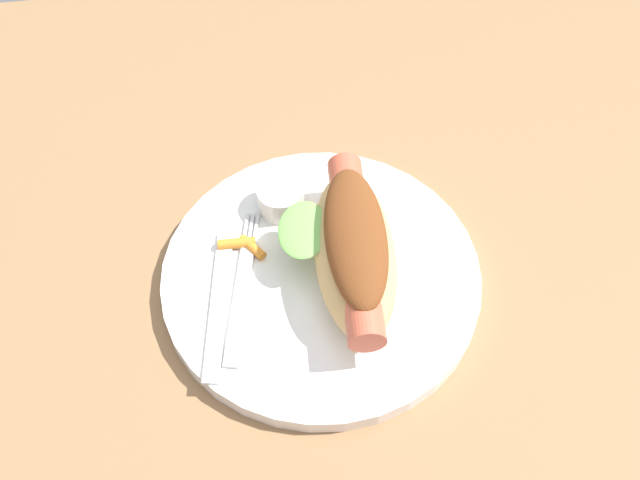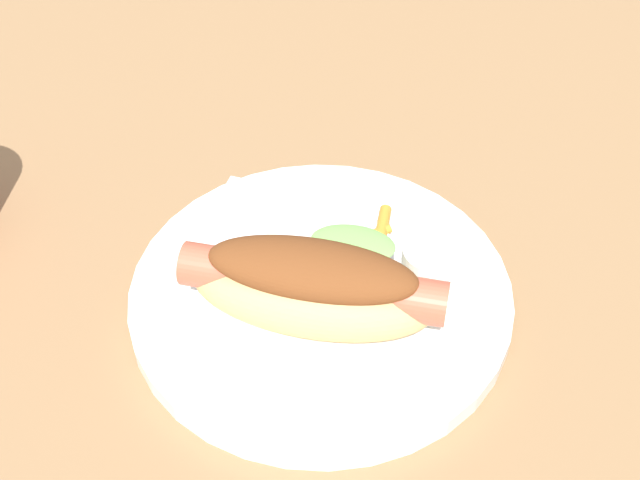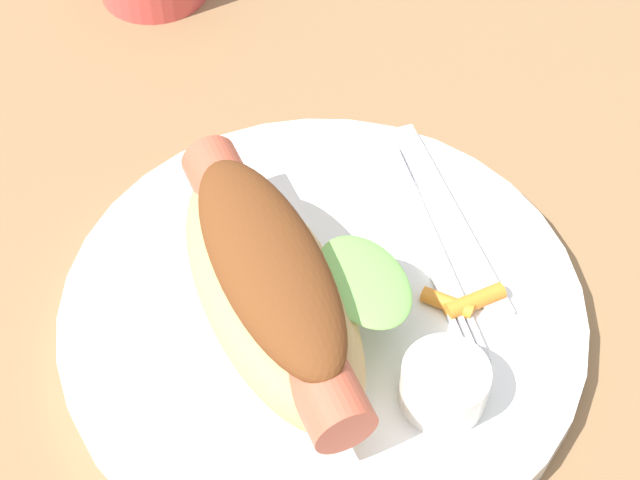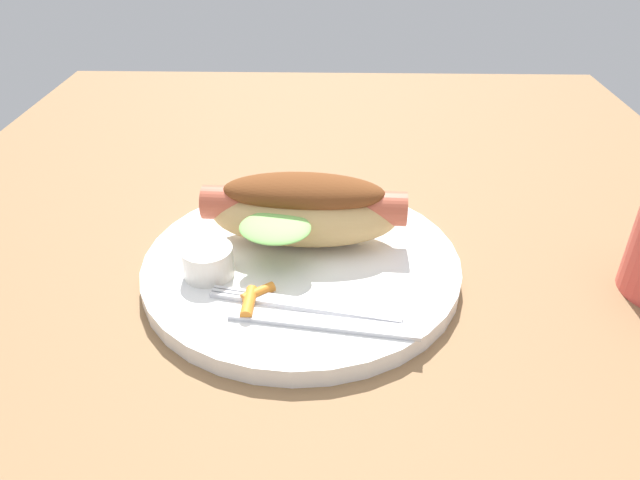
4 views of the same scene
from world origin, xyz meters
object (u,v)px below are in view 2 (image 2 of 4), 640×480
Objects in this scene: plate at (320,301)px; knife at (316,201)px; fork at (323,220)px; sauce_ramekin at (431,262)px; carrot_garnish at (379,228)px; hot_dog at (313,285)px.

knife reaches higher than plate.
sauce_ramekin is at bearing -14.68° from fork.
carrot_garnish is at bearing -26.68° from plate.
sauce_ramekin reaches higher than fork.
sauce_ramekin is 5.65cm from carrot_garnish.
carrot_garnish is at bearing 71.67° from hot_dog.
carrot_garnish is (9.19, -3.56, -2.89)cm from hot_dog.
knife is (11.65, 1.73, -3.16)cm from hot_dog.
hot_dog is at bearing 177.94° from plate.
plate is 4.72cm from hot_dog.
sauce_ramekin is 9.58cm from fork.
plate is at bearing -71.18° from fork.
sauce_ramekin reaches higher than knife.
fork is at bearing -58.14° from knife.
knife is (2.02, 0.88, -0.02)cm from fork.
sauce_ramekin is at bearing 38.03° from hot_dog.
knife is at bearing 125.13° from fork.
plate is at bearing 112.51° from sauce_ramekin.
plate is 7.85cm from carrot_garnish.
sauce_ramekin is 0.29× the size of knife.
hot_dog reaches higher than sauce_ramekin.
sauce_ramekin is 0.28× the size of fork.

